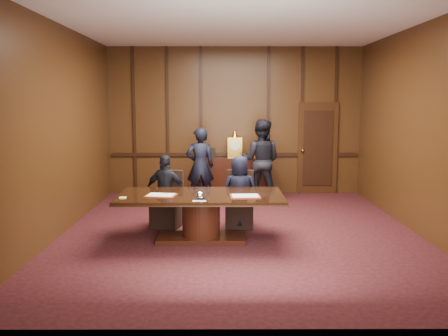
# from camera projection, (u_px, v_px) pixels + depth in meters

# --- Properties ---
(room) EXTENTS (7.00, 7.04, 3.50)m
(room) POSITION_uv_depth(u_px,v_px,m) (244.00, 131.00, 8.02)
(room) COLOR black
(room) RESTS_ON ground
(sideboard) EXTENTS (1.60, 0.45, 1.54)m
(sideboard) POSITION_uv_depth(u_px,v_px,m) (235.00, 175.00, 11.28)
(sideboard) COLOR black
(sideboard) RESTS_ON ground
(conference_table) EXTENTS (2.62, 1.32, 0.76)m
(conference_table) POSITION_uv_depth(u_px,v_px,m) (201.00, 210.00, 7.55)
(conference_table) COLOR black
(conference_table) RESTS_ON ground
(folder_left) EXTENTS (0.51, 0.40, 0.02)m
(folder_left) POSITION_uv_depth(u_px,v_px,m) (161.00, 195.00, 7.39)
(folder_left) COLOR #9B230E
(folder_left) RESTS_ON conference_table
(folder_right) EXTENTS (0.48, 0.35, 0.02)m
(folder_right) POSITION_uv_depth(u_px,v_px,m) (245.00, 196.00, 7.32)
(folder_right) COLOR #9B230E
(folder_right) RESTS_ON conference_table
(inkstand) EXTENTS (0.20, 0.14, 0.12)m
(inkstand) POSITION_uv_depth(u_px,v_px,m) (200.00, 196.00, 7.06)
(inkstand) COLOR white
(inkstand) RESTS_ON conference_table
(notepad) EXTENTS (0.11, 0.08, 0.01)m
(notepad) POSITION_uv_depth(u_px,v_px,m) (123.00, 198.00, 7.21)
(notepad) COLOR #FEFF7C
(notepad) RESTS_ON conference_table
(chair_left) EXTENTS (0.59, 0.59, 0.99)m
(chair_left) POSITION_uv_depth(u_px,v_px,m) (167.00, 210.00, 8.45)
(chair_left) COLOR black
(chair_left) RESTS_ON ground
(chair_right) EXTENTS (0.52, 0.52, 0.99)m
(chair_right) POSITION_uv_depth(u_px,v_px,m) (240.00, 210.00, 8.45)
(chair_right) COLOR black
(chair_right) RESTS_ON ground
(signatory_left) EXTENTS (0.82, 0.48, 1.30)m
(signatory_left) POSITION_uv_depth(u_px,v_px,m) (166.00, 191.00, 8.32)
(signatory_left) COLOR black
(signatory_left) RESTS_ON ground
(signatory_right) EXTENTS (0.64, 0.42, 1.29)m
(signatory_right) POSITION_uv_depth(u_px,v_px,m) (240.00, 192.00, 8.33)
(signatory_right) COLOR black
(signatory_right) RESTS_ON ground
(witness_left) EXTENTS (0.67, 0.49, 1.67)m
(witness_left) POSITION_uv_depth(u_px,v_px,m) (200.00, 166.00, 10.26)
(witness_left) COLOR black
(witness_left) RESTS_ON ground
(witness_right) EXTENTS (1.04, 0.90, 1.83)m
(witness_right) POSITION_uv_depth(u_px,v_px,m) (261.00, 161.00, 10.51)
(witness_right) COLOR black
(witness_right) RESTS_ON ground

